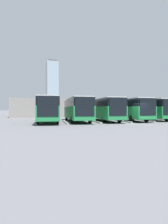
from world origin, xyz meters
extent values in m
plane|color=#5B5B60|center=(0.00, 0.00, 0.00)|extent=(600.00, 600.00, 0.00)
cylinder|color=black|center=(-11.73, -8.34, 0.49)|extent=(0.43, 1.02, 0.99)
cylinder|color=black|center=(-9.54, -8.63, 0.49)|extent=(0.43, 1.02, 0.99)
cube|color=#9E9E99|center=(-8.14, -3.35, 0.07)|extent=(1.01, 5.85, 0.15)
cube|color=#238447|center=(-6.11, -5.56, 1.28)|extent=(3.97, 11.47, 1.67)
cube|color=black|center=(-6.11, -5.56, 2.63)|extent=(3.91, 11.30, 1.02)
cube|color=silver|center=(-6.11, -5.56, 3.20)|extent=(3.81, 11.01, 0.12)
cylinder|color=black|center=(-6.74, -1.96, 0.49)|extent=(0.43, 1.02, 0.99)
cylinder|color=black|center=(-4.55, -2.26, 0.49)|extent=(0.43, 1.02, 0.99)
cylinder|color=black|center=(-7.66, -8.87, 0.49)|extent=(0.43, 1.02, 0.99)
cylinder|color=black|center=(-5.47, -9.16, 0.49)|extent=(0.43, 1.02, 0.99)
cube|color=#9E9E99|center=(-4.07, -3.88, 0.07)|extent=(1.01, 5.85, 0.15)
cube|color=#238447|center=(-2.04, -5.09, 1.28)|extent=(3.97, 11.47, 1.67)
cube|color=black|center=(-2.04, -5.09, 2.63)|extent=(3.91, 11.30, 1.02)
cube|color=black|center=(-1.29, 0.49, 2.05)|extent=(2.20, 0.33, 2.19)
cube|color=#238447|center=(-1.29, 0.50, 0.67)|extent=(2.37, 0.37, 0.40)
cube|color=silver|center=(-2.04, -5.09, 3.20)|extent=(3.81, 11.01, 0.12)
cylinder|color=black|center=(-2.67, -1.49, 0.49)|extent=(0.43, 1.02, 0.99)
cylinder|color=black|center=(-0.48, -1.78, 0.49)|extent=(0.43, 1.02, 0.99)
cylinder|color=black|center=(-3.59, -8.40, 0.49)|extent=(0.43, 1.02, 0.99)
cylinder|color=black|center=(-1.40, -8.69, 0.49)|extent=(0.43, 1.02, 0.99)
cube|color=#9E9E99|center=(0.00, -3.40, 0.07)|extent=(1.01, 5.85, 0.15)
cube|color=#238447|center=(2.04, -5.36, 1.28)|extent=(3.97, 11.47, 1.67)
cube|color=black|center=(2.04, -5.36, 2.63)|extent=(3.91, 11.30, 1.02)
cube|color=black|center=(2.78, 0.22, 2.05)|extent=(2.20, 0.33, 2.19)
cube|color=#238447|center=(2.78, 0.23, 0.67)|extent=(2.37, 0.37, 0.40)
cube|color=silver|center=(2.04, -5.36, 3.20)|extent=(3.81, 11.01, 0.12)
cylinder|color=black|center=(1.40, -1.76, 0.49)|extent=(0.43, 1.02, 0.99)
cylinder|color=black|center=(3.59, -2.05, 0.49)|extent=(0.43, 1.02, 0.99)
cylinder|color=black|center=(0.48, -8.67, 0.49)|extent=(0.43, 1.02, 0.99)
cylinder|color=black|center=(2.67, -8.96, 0.49)|extent=(0.43, 1.02, 0.99)
cube|color=#9E9E99|center=(4.07, -3.68, 0.07)|extent=(1.01, 5.85, 0.15)
cube|color=#238447|center=(6.11, -5.59, 1.28)|extent=(3.97, 11.47, 1.67)
cube|color=black|center=(6.11, -5.59, 2.63)|extent=(3.91, 11.30, 1.02)
cube|color=black|center=(6.85, 0.00, 2.05)|extent=(2.20, 0.33, 2.19)
cube|color=#238447|center=(6.85, 0.00, 0.67)|extent=(2.37, 0.37, 0.40)
cube|color=silver|center=(6.11, -5.59, 3.20)|extent=(3.81, 11.01, 0.12)
cylinder|color=black|center=(5.47, -1.99, 0.49)|extent=(0.43, 1.02, 0.99)
cylinder|color=black|center=(7.66, -2.28, 0.49)|extent=(0.43, 1.02, 0.99)
cylinder|color=black|center=(4.55, -8.89, 0.49)|extent=(0.43, 1.02, 0.99)
cylinder|color=black|center=(6.74, -9.19, 0.49)|extent=(0.43, 1.02, 0.99)
cube|color=#9E9E99|center=(8.14, -3.90, 0.07)|extent=(1.01, 5.85, 0.15)
cube|color=#238447|center=(10.18, -5.57, 1.28)|extent=(3.97, 11.47, 1.67)
cube|color=black|center=(10.18, -5.57, 2.63)|extent=(3.91, 11.30, 1.02)
cube|color=black|center=(10.92, 0.02, 2.05)|extent=(2.20, 0.33, 2.19)
cube|color=#238447|center=(10.92, 0.02, 0.67)|extent=(2.37, 0.37, 0.40)
cube|color=silver|center=(10.18, -5.57, 3.20)|extent=(3.81, 11.01, 0.12)
cylinder|color=black|center=(9.54, -1.97, 0.49)|extent=(0.43, 1.02, 0.99)
cylinder|color=black|center=(11.73, -2.26, 0.49)|extent=(0.43, 1.02, 0.99)
cylinder|color=black|center=(8.62, -8.87, 0.49)|extent=(0.43, 1.02, 0.99)
cylinder|color=black|center=(10.81, -9.16, 0.49)|extent=(0.43, 1.02, 0.99)
cube|color=gray|center=(0.00, -24.60, 2.06)|extent=(32.03, 10.55, 4.11)
cube|color=silver|center=(0.00, -31.38, 3.86)|extent=(32.03, 3.00, 0.24)
cylinder|color=slate|center=(-11.21, -32.48, 1.93)|extent=(0.20, 0.20, 3.86)
cylinder|color=slate|center=(11.21, -32.48, 1.93)|extent=(0.20, 0.20, 3.86)
cube|color=#93A8B7|center=(-24.60, -223.79, 33.36)|extent=(15.51, 15.51, 66.72)
cube|color=#4C4C51|center=(-24.60, -223.79, 67.92)|extent=(10.85, 10.85, 2.40)
camera|label=1|loc=(13.33, 18.30, 1.72)|focal=28.00mm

